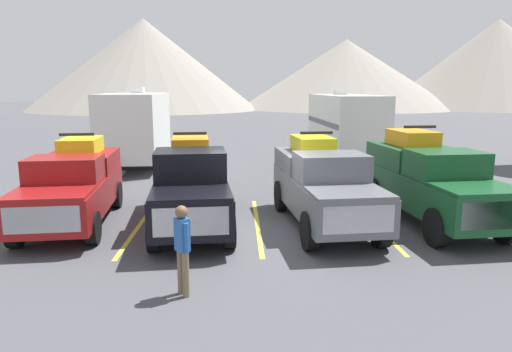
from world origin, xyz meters
TOP-DOWN VIEW (x-y plane):
  - ground_plane at (0.00, 0.00)m, footprint 240.00×240.00m
  - pickup_truck_a at (-5.18, 1.37)m, footprint 2.49×5.59m
  - pickup_truck_b at (-1.84, 1.07)m, footprint 2.49×5.96m
  - pickup_truck_c at (1.82, 0.90)m, footprint 2.45×5.61m
  - pickup_truck_d at (4.93, 1.13)m, footprint 2.51×5.77m
  - lot_stripe_a at (-6.60, 0.93)m, footprint 0.12×5.50m
  - lot_stripe_b at (-3.30, 0.93)m, footprint 0.12×5.50m
  - lot_stripe_c at (0.00, 0.93)m, footprint 0.12×5.50m
  - lot_stripe_d at (3.30, 0.93)m, footprint 0.12×5.50m
  - lot_stripe_e at (6.60, 0.93)m, footprint 0.12×5.50m
  - camper_trailer_a at (-5.44, 11.16)m, footprint 2.80×7.78m
  - camper_trailer_b at (4.75, 11.27)m, footprint 2.58×8.38m
  - person_a at (-1.56, -3.61)m, footprint 0.31×0.32m
  - mountain_ridge at (-3.20, 74.02)m, footprint 152.61×49.59m

SIDE VIEW (x-z plane):
  - ground_plane at x=0.00m, z-range 0.00..0.00m
  - lot_stripe_a at x=-6.60m, z-range 0.00..0.01m
  - lot_stripe_b at x=-3.30m, z-range 0.00..0.01m
  - lot_stripe_c at x=0.00m, z-range 0.00..0.01m
  - lot_stripe_d at x=3.30m, z-range 0.00..0.01m
  - lot_stripe_e at x=6.60m, z-range 0.00..0.01m
  - person_a at x=-1.56m, z-range 0.13..1.84m
  - pickup_truck_a at x=-5.18m, z-range -0.12..2.36m
  - pickup_truck_c at x=1.82m, z-range -0.09..2.45m
  - pickup_truck_b at x=-1.84m, z-range -0.08..2.43m
  - pickup_truck_d at x=4.93m, z-range -0.12..2.57m
  - camper_trailer_b at x=4.75m, z-range 0.10..3.84m
  - camper_trailer_a at x=-5.44m, z-range 0.10..3.91m
  - mountain_ridge at x=-3.20m, z-range -0.66..15.69m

